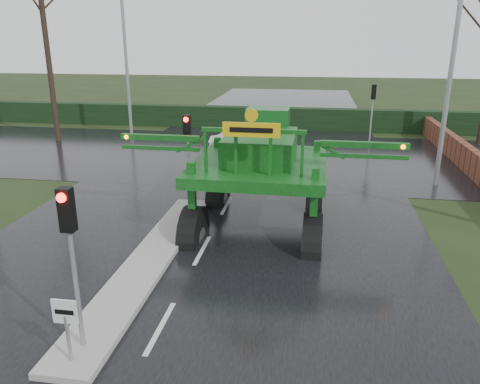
# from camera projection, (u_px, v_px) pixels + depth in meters

# --- Properties ---
(ground) EXTENTS (140.00, 140.00, 0.00)m
(ground) POSITION_uv_depth(u_px,v_px,m) (160.00, 328.00, 10.35)
(ground) COLOR black
(ground) RESTS_ON ground
(road_main) EXTENTS (14.00, 80.00, 0.02)m
(road_main) POSITION_uv_depth(u_px,v_px,m) (235.00, 190.00, 19.72)
(road_main) COLOR black
(road_main) RESTS_ON ground
(road_cross) EXTENTS (80.00, 12.00, 0.02)m
(road_cross) POSITION_uv_depth(u_px,v_px,m) (254.00, 156.00, 25.34)
(road_cross) COLOR black
(road_cross) RESTS_ON ground
(median_island) EXTENTS (1.20, 10.00, 0.16)m
(median_island) POSITION_uv_depth(u_px,v_px,m) (150.00, 260.00, 13.33)
(median_island) COLOR gray
(median_island) RESTS_ON ground
(hedge_row) EXTENTS (44.00, 0.90, 1.50)m
(hedge_row) POSITION_uv_depth(u_px,v_px,m) (268.00, 118.00, 32.61)
(hedge_row) COLOR black
(hedge_row) RESTS_ON ground
(brick_wall) EXTENTS (0.40, 20.00, 1.20)m
(brick_wall) POSITION_uv_depth(u_px,v_px,m) (460.00, 152.00, 23.60)
(brick_wall) COLOR #592D1E
(brick_wall) RESTS_ON ground
(keep_left_sign) EXTENTS (0.50, 0.07, 1.35)m
(keep_left_sign) POSITION_uv_depth(u_px,v_px,m) (66.00, 321.00, 8.80)
(keep_left_sign) COLOR gray
(keep_left_sign) RESTS_ON ground
(traffic_signal_near) EXTENTS (0.26, 0.33, 3.52)m
(traffic_signal_near) POSITION_uv_depth(u_px,v_px,m) (70.00, 235.00, 8.78)
(traffic_signal_near) COLOR gray
(traffic_signal_near) RESTS_ON ground
(traffic_signal_mid) EXTENTS (0.26, 0.33, 3.52)m
(traffic_signal_mid) POSITION_uv_depth(u_px,v_px,m) (188.00, 141.00, 16.75)
(traffic_signal_mid) COLOR gray
(traffic_signal_mid) RESTS_ON ground
(traffic_signal_far) EXTENTS (0.26, 0.33, 3.52)m
(traffic_signal_far) POSITION_uv_depth(u_px,v_px,m) (373.00, 101.00, 27.32)
(traffic_signal_far) COLOR gray
(traffic_signal_far) RESTS_ON ground
(street_light_right) EXTENTS (3.85, 0.30, 10.00)m
(street_light_right) POSITION_uv_depth(u_px,v_px,m) (447.00, 41.00, 18.49)
(street_light_right) COLOR gray
(street_light_right) RESTS_ON ground
(street_light_left_far) EXTENTS (3.85, 0.30, 10.00)m
(street_light_left_far) POSITION_uv_depth(u_px,v_px,m) (129.00, 39.00, 28.42)
(street_light_left_far) COLOR gray
(street_light_left_far) RESTS_ON ground
(tree_left_far) EXTENTS (7.70, 7.70, 13.26)m
(tree_left_far) POSITION_uv_depth(u_px,v_px,m) (43.00, 18.00, 26.82)
(tree_left_far) COLOR black
(tree_left_far) RESTS_ON ground
(crop_sprayer) EXTENTS (9.41, 5.90, 5.26)m
(crop_sprayer) POSITION_uv_depth(u_px,v_px,m) (193.00, 161.00, 14.45)
(crop_sprayer) COLOR black
(crop_sprayer) RESTS_ON ground
(white_sedan) EXTENTS (4.14, 1.94, 1.31)m
(white_sedan) POSITION_uv_depth(u_px,v_px,m) (246.00, 156.00, 25.39)
(white_sedan) COLOR silver
(white_sedan) RESTS_ON ground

